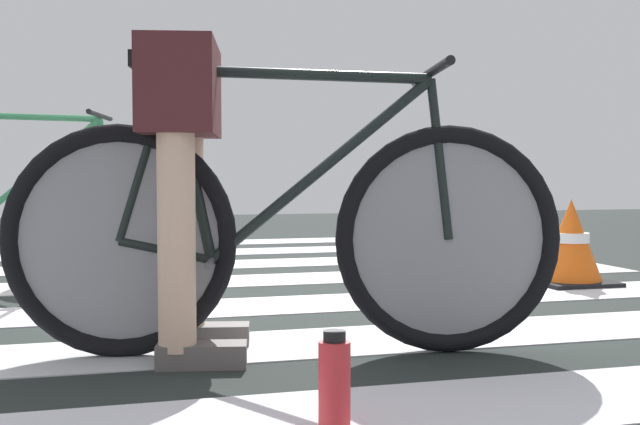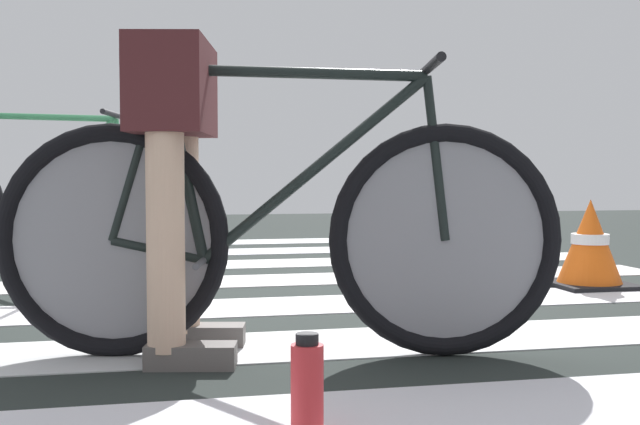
# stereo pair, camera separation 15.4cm
# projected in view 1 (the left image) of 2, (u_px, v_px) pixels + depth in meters

# --- Properties ---
(ground) EXTENTS (18.00, 14.00, 0.02)m
(ground) POSITION_uv_depth(u_px,v_px,m) (209.00, 298.00, 3.54)
(ground) COLOR #242A28
(crosswalk_markings) EXTENTS (5.50, 5.77, 0.00)m
(crosswalk_markings) POSITION_uv_depth(u_px,v_px,m) (214.00, 294.00, 3.58)
(crosswalk_markings) COLOR silver
(crosswalk_markings) RESTS_ON ground
(bicycle_1_of_2) EXTENTS (1.71, 0.56, 0.93)m
(bicycle_1_of_2) POSITION_uv_depth(u_px,v_px,m) (285.00, 231.00, 2.36)
(bicycle_1_of_2) COLOR black
(bicycle_1_of_2) RESTS_ON ground
(cyclist_1_of_2) EXTENTS (0.38, 0.45, 0.96)m
(cyclist_1_of_2) POSITION_uv_depth(u_px,v_px,m) (183.00, 155.00, 2.33)
(cyclist_1_of_2) COLOR beige
(cyclist_1_of_2) RESTS_ON ground
(bicycle_2_of_2) EXTENTS (1.71, 0.56, 0.93)m
(bicycle_2_of_2) POSITION_uv_depth(u_px,v_px,m) (15.00, 207.00, 4.09)
(bicycle_2_of_2) COLOR black
(bicycle_2_of_2) RESTS_ON ground
(water_bottle) EXTENTS (0.07, 0.07, 0.22)m
(water_bottle) POSITION_uv_depth(u_px,v_px,m) (334.00, 383.00, 1.68)
(water_bottle) COLOR red
(water_bottle) RESTS_ON ground
(traffic_cone) EXTENTS (0.38, 0.38, 0.44)m
(traffic_cone) POSITION_uv_depth(u_px,v_px,m) (571.00, 244.00, 3.89)
(traffic_cone) COLOR black
(traffic_cone) RESTS_ON ground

